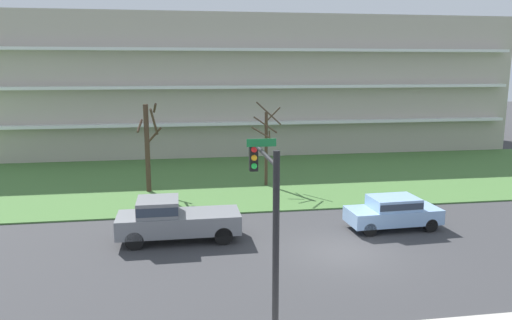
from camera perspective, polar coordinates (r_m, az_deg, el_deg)
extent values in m
plane|color=#38383A|center=(21.08, 10.00, -10.57)|extent=(160.00, 160.00, 0.00)
cube|color=#477238|center=(34.03, 2.37, -2.04)|extent=(80.00, 16.00, 0.08)
cube|color=#B2A899|center=(47.76, -1.10, 8.93)|extent=(46.36, 13.54, 12.03)
cube|color=white|center=(40.86, 0.32, 4.37)|extent=(44.51, 0.90, 0.24)
cube|color=white|center=(40.63, 0.32, 8.59)|extent=(44.51, 0.90, 0.24)
cube|color=white|center=(40.62, 0.33, 12.83)|extent=(44.51, 0.90, 0.24)
cylinder|color=#423023|center=(30.29, -12.64, 1.26)|extent=(0.30, 0.30, 5.44)
cylinder|color=#423023|center=(30.03, -11.79, 6.00)|extent=(0.30, 1.16, 0.67)
cylinder|color=#423023|center=(29.88, -11.89, 4.41)|extent=(0.47, 1.09, 1.70)
cylinder|color=#423023|center=(30.66, -12.00, 2.67)|extent=(1.16, 0.84, 1.28)
cylinder|color=#423023|center=(30.22, -13.49, 3.91)|extent=(0.37, 0.91, 0.77)
cylinder|color=#423023|center=(31.17, 1.20, 1.22)|extent=(0.20, 0.20, 4.83)
cylinder|color=#423023|center=(30.11, 1.50, 5.48)|extent=(1.61, 0.12, 1.49)
cylinder|color=#423023|center=(30.22, 1.11, 4.15)|extent=(1.47, 0.46, 1.06)
cylinder|color=#423023|center=(31.03, 1.59, 2.67)|extent=(0.22, 0.50, 0.91)
cylinder|color=#423023|center=(31.35, 1.94, 5.28)|extent=(0.89, 1.05, 1.12)
cylinder|color=#423023|center=(30.38, 0.67, 3.17)|extent=(1.23, 0.88, 0.75)
cube|color=slate|center=(22.09, -9.01, -7.25)|extent=(5.41, 2.02, 0.85)
cube|color=slate|center=(21.88, -11.44, -5.38)|extent=(1.81, 1.85, 0.70)
cube|color=#2D3847|center=(21.88, -11.44, -5.38)|extent=(1.77, 1.89, 0.38)
cylinder|color=black|center=(21.48, -14.07, -9.19)|extent=(0.80, 0.22, 0.80)
cylinder|color=black|center=(23.15, -13.71, -7.68)|extent=(0.80, 0.22, 0.80)
cylinder|color=black|center=(21.46, -3.85, -8.88)|extent=(0.80, 0.22, 0.80)
cylinder|color=black|center=(23.14, -4.27, -7.40)|extent=(0.80, 0.22, 0.80)
cube|color=#8CB2E0|center=(24.28, 15.77, -6.24)|extent=(4.47, 1.98, 0.70)
cube|color=#8CB2E0|center=(24.11, 15.85, -4.82)|extent=(2.27, 1.75, 0.55)
cube|color=#2D3847|center=(24.11, 15.85, -4.82)|extent=(2.23, 1.78, 0.30)
cylinder|color=black|center=(23.06, 13.18, -7.95)|extent=(0.65, 0.25, 0.64)
cylinder|color=black|center=(24.42, 11.64, -6.81)|extent=(0.65, 0.25, 0.64)
cylinder|color=black|center=(24.46, 19.81, -7.22)|extent=(0.65, 0.25, 0.64)
cylinder|color=black|center=(25.76, 18.00, -6.20)|extent=(0.65, 0.25, 0.64)
cylinder|color=black|center=(13.09, 2.34, -10.97)|extent=(0.18, 0.18, 5.56)
cylinder|color=black|center=(14.43, 0.78, 0.94)|extent=(0.12, 4.19, 0.12)
cube|color=black|center=(16.26, -0.30, 0.28)|extent=(0.28, 0.28, 0.90)
sphere|color=red|center=(16.06, -0.22, 1.24)|extent=(0.20, 0.20, 0.20)
sphere|color=#F2A519|center=(16.11, -0.22, 0.26)|extent=(0.20, 0.20, 0.20)
sphere|color=green|center=(16.16, -0.22, -0.72)|extent=(0.20, 0.20, 0.20)
cube|color=#197238|center=(14.59, 0.64, 2.05)|extent=(0.90, 0.04, 0.24)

